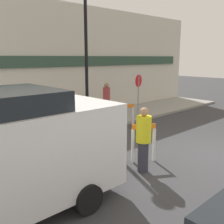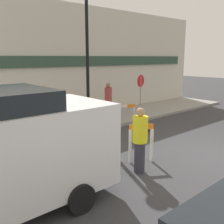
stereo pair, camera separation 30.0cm
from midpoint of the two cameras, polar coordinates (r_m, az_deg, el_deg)
The scene contains 12 objects.
ground_plane at distance 8.85m, azimuth 22.72°, elevation -8.90°, with size 60.00×60.00×0.00m, color #38383A.
sidewalk_slab at distance 12.44m, azimuth -2.39°, elevation -1.80°, with size 18.00×2.86×0.12m.
storefront_facade at distance 13.30m, azimuth -6.62°, elevation 10.73°, with size 18.00×0.22×5.50m.
streetlamp_post at distance 10.92m, azimuth -4.67°, elevation 16.98°, with size 0.44×0.44×6.08m.
stop_sign at distance 12.84m, azimuth 6.90°, elevation 5.09°, with size 0.59×0.15×2.05m.
barricade_0 at distance 7.66m, azimuth 7.46°, elevation -6.56°, with size 0.66×0.49×1.13m.
barricade_1 at distance 11.30m, azimuth 3.39°, elevation -0.60°, with size 0.84×0.67×1.02m.
traffic_cone_0 at distance 8.22m, azimuth -4.31°, elevation -7.01°, with size 0.30×0.30×0.71m.
traffic_cone_1 at distance 10.88m, azimuth 7.97°, elevation -2.80°, with size 0.30×0.30×0.55m.
traffic_cone_2 at distance 7.73m, azimuth -0.89°, elevation -9.20°, with size 0.30×0.30×0.46m.
person_worker at distance 6.88m, azimuth 7.36°, elevation -5.74°, with size 0.54×0.54×1.74m.
person_pedestrian at distance 12.27m, azimuth -0.12°, elevation 2.69°, with size 0.47×0.47×1.71m.
Camera 2 is at (-7.43, -3.62, 3.00)m, focal length 42.00 mm.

